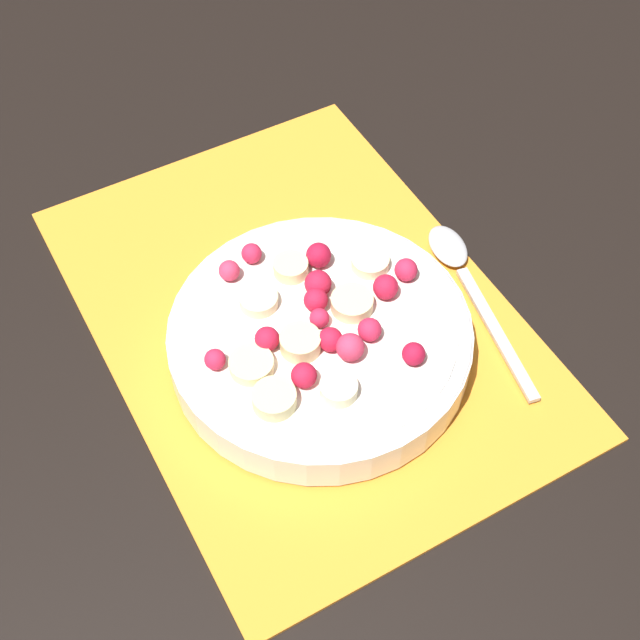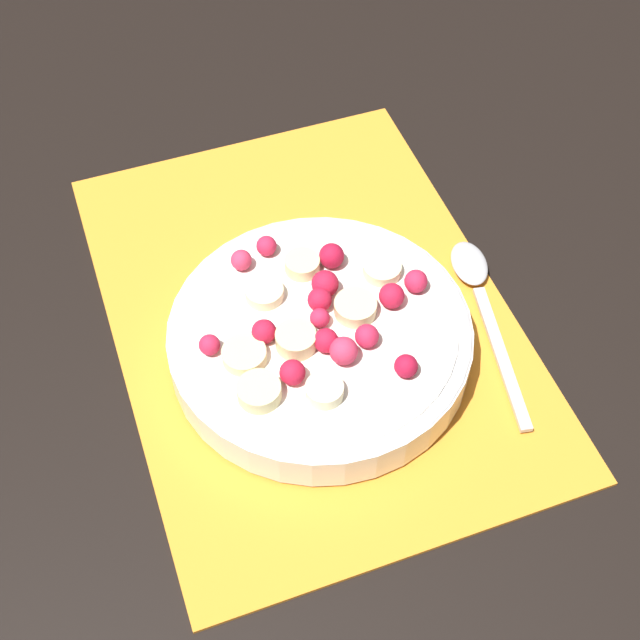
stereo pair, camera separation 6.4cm
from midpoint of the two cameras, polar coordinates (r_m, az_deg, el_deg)
ground_plane at (r=0.70m, az=-3.80°, el=-0.04°), size 3.00×3.00×0.00m
placemat at (r=0.70m, az=-3.81°, el=0.11°), size 0.42×0.30×0.01m
fruit_bowl at (r=0.65m, az=-2.81°, el=-1.22°), size 0.22×0.22×0.05m
spoon at (r=0.72m, az=6.74°, el=2.79°), size 0.18×0.05×0.01m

